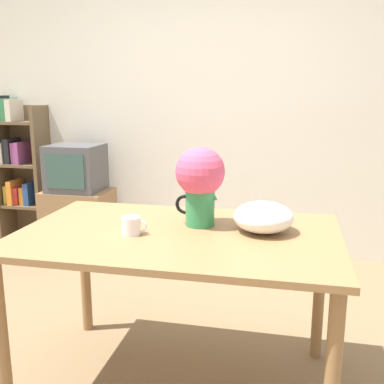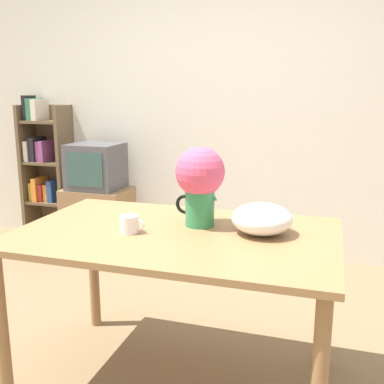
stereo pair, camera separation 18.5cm
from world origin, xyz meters
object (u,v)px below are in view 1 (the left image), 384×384
Objects in this scene: tv_set at (76,168)px; flower_vase at (200,180)px; white_bowl at (263,217)px; coffee_mug at (132,226)px.

flower_vase is at bearing -46.93° from tv_set.
flower_vase reaches higher than tv_set.
white_bowl is 0.63× the size of tv_set.
coffee_mug is at bearing -142.82° from flower_vase.
coffee_mug is (-0.27, -0.21, -0.19)m from flower_vase.
tv_set is (-1.42, 1.52, -0.24)m from flower_vase.
white_bowl is 2.32m from tv_set.
flower_vase is 2.09m from tv_set.
flower_vase is at bearing 172.70° from white_bowl.
tv_set is (-1.72, 1.56, -0.08)m from white_bowl.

